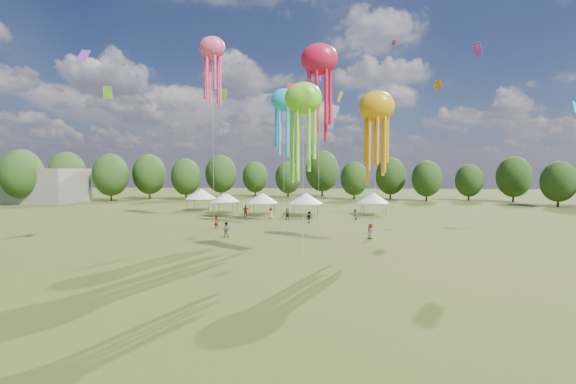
{
  "coord_description": "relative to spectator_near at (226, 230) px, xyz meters",
  "views": [
    {
      "loc": [
        4.71,
        -11.16,
        7.47
      ],
      "look_at": [
        2.4,
        15.0,
        6.0
      ],
      "focal_mm": 23.64,
      "sensor_mm": 36.0,
      "label": 1
    }
  ],
  "objects": [
    {
      "name": "spectator_near",
      "position": [
        0.0,
        0.0,
        0.0
      ],
      "size": [
        0.88,
        0.71,
        1.72
      ],
      "primitive_type": "imported",
      "rotation": [
        0.0,
        0.0,
        3.07
      ],
      "color": "gray",
      "rests_on": "ground"
    },
    {
      "name": "spectators_far",
      "position": [
        6.55,
        13.61,
        0.01
      ],
      "size": [
        19.7,
        19.15,
        1.93
      ],
      "color": "gray",
      "rests_on": "ground"
    },
    {
      "name": "festival_tents",
      "position": [
        1.53,
        24.08,
        2.1
      ],
      "size": [
        36.98,
        12.65,
        4.1
      ],
      "color": "#47474C",
      "rests_on": "ground"
    },
    {
      "name": "show_kites",
      "position": [
        7.21,
        5.6,
        16.77
      ],
      "size": [
        24.86,
        25.72,
        26.86
      ],
      "color": "#1AAEDE",
      "rests_on": "ground"
    },
    {
      "name": "small_kites",
      "position": [
        6.22,
        11.04,
        29.31
      ],
      "size": [
        71.93,
        58.71,
        39.11
      ],
      "color": "#1AAEDE",
      "rests_on": "ground"
    },
    {
      "name": "treeline",
      "position": [
        2.07,
        32.33,
        5.69
      ],
      "size": [
        201.57,
        95.24,
        13.43
      ],
      "color": "#38281C",
      "rests_on": "ground"
    }
  ]
}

